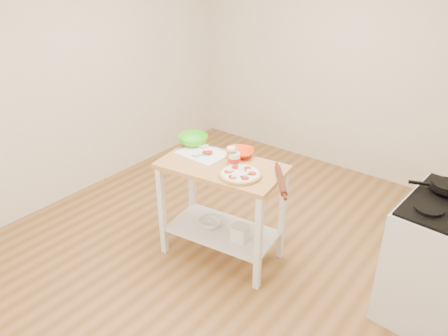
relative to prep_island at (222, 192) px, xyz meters
name	(u,v)px	position (x,y,z in m)	size (l,w,h in m)	color
room_shell	(227,112)	(0.03, 0.03, 0.71)	(4.04, 4.54, 2.74)	olive
prep_island	(222,192)	(0.00, 0.00, 0.00)	(1.08, 0.69, 0.90)	tan
gas_stove	(445,262)	(1.69, 0.43, -0.17)	(0.71, 0.82, 1.11)	silver
skillet	(446,187)	(1.55, 0.59, 0.34)	(0.36, 0.24, 0.03)	black
pizza	(240,174)	(0.23, -0.06, 0.28)	(0.33, 0.33, 0.05)	tan
cutting_board	(203,153)	(-0.25, 0.06, 0.27)	(0.41, 0.32, 0.04)	white
spatula	(200,156)	(-0.23, 0.00, 0.28)	(0.13, 0.11, 0.01)	#4AB6A1
knife	(196,145)	(-0.39, 0.13, 0.28)	(0.25, 0.15, 0.01)	silver
orange_bowl	(240,153)	(0.02, 0.23, 0.29)	(0.23, 0.23, 0.06)	#F53C01
green_bowl	(193,140)	(-0.45, 0.16, 0.30)	(0.26, 0.26, 0.08)	#41D617
beer_pint	(231,156)	(0.07, 0.04, 0.34)	(0.08, 0.08, 0.16)	#BE7111
yogurt_tub	(234,160)	(0.09, 0.05, 0.32)	(0.10, 0.10, 0.20)	white
rolling_pin	(281,180)	(0.54, 0.03, 0.28)	(0.05, 0.05, 0.42)	#512212
shelf_glass_bowl	(211,223)	(-0.12, -0.01, -0.35)	(0.21, 0.21, 0.06)	silver
shelf_bin	(240,233)	(0.21, -0.01, -0.31)	(0.13, 0.13, 0.13)	white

